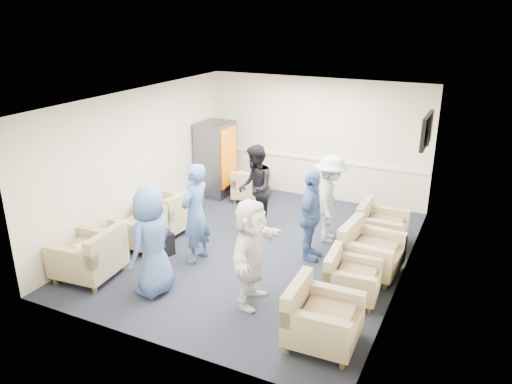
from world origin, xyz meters
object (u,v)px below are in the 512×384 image
at_px(person_front_left, 152,242).
at_px(person_mid_left, 195,214).
at_px(armchair_right_midfar, 368,253).
at_px(armchair_right_midnear, 349,279).
at_px(armchair_left_near, 92,257).
at_px(armchair_left_mid, 144,230).
at_px(person_back_right, 331,199).
at_px(vending_machine, 216,159).
at_px(person_mid_right, 311,216).
at_px(armchair_right_far, 379,227).
at_px(person_back_left, 255,188).
at_px(armchair_left_far, 170,214).
at_px(armchair_corner, 251,187).
at_px(armchair_right_near, 319,320).
at_px(person_front_right, 251,253).

height_order(person_front_left, person_mid_left, person_mid_left).
bearing_deg(armchair_right_midfar, armchair_right_midnear, -179.24).
bearing_deg(armchair_left_near, armchair_left_mid, 173.25).
relative_size(armchair_left_mid, person_front_left, 0.50).
bearing_deg(person_mid_left, armchair_right_midnear, 94.27).
distance_m(person_mid_left, person_back_right, 2.49).
relative_size(vending_machine, person_front_left, 1.00).
bearing_deg(person_mid_right, armchair_left_near, 123.32).
bearing_deg(person_mid_left, person_front_left, 2.69).
distance_m(person_front_left, person_mid_right, 2.70).
bearing_deg(armchair_left_mid, person_mid_right, 109.15).
height_order(armchair_right_far, vending_machine, vending_machine).
height_order(armchair_right_midfar, person_back_left, person_back_left).
height_order(armchair_left_far, armchair_corner, armchair_left_far).
height_order(armchair_left_mid, vending_machine, vending_machine).
xyz_separation_m(armchair_right_near, vending_machine, (-3.94, 4.23, 0.50)).
distance_m(armchair_left_mid, person_back_right, 3.43).
distance_m(armchair_left_mid, person_back_left, 2.22).
distance_m(armchair_left_near, person_mid_right, 3.62).
bearing_deg(armchair_left_mid, vending_machine, -174.48).
bearing_deg(armchair_right_midnear, armchair_corner, 42.25).
relative_size(armchair_corner, person_front_left, 0.54).
height_order(armchair_right_midnear, person_front_left, person_front_left).
bearing_deg(person_front_right, person_mid_left, 56.98).
bearing_deg(person_front_left, armchair_corner, -173.94).
bearing_deg(person_front_left, vending_machine, -162.08).
relative_size(armchair_right_near, armchair_right_far, 1.08).
xyz_separation_m(armchair_left_mid, armchair_left_far, (0.04, 0.76, 0.03)).
height_order(armchair_left_mid, person_front_right, person_front_right).
bearing_deg(person_mid_right, armchair_right_midnear, -137.11).
relative_size(armchair_right_far, person_back_right, 0.51).
height_order(armchair_right_midnear, vending_machine, vending_machine).
bearing_deg(armchair_left_mid, armchair_corner, 168.29).
bearing_deg(armchair_right_midnear, armchair_right_far, -3.61).
bearing_deg(armchair_left_far, vending_machine, -168.43).
relative_size(person_mid_left, person_mid_right, 1.09).
height_order(armchair_left_far, person_back_left, person_back_left).
height_order(armchair_left_near, person_mid_right, person_mid_right).
distance_m(armchair_left_near, armchair_right_midfar, 4.43).
bearing_deg(armchair_right_midnear, person_front_left, 108.80).
xyz_separation_m(armchair_right_far, person_mid_right, (-0.95, -1.07, 0.46)).
distance_m(armchair_right_midfar, armchair_right_far, 1.14).
bearing_deg(person_front_right, armchair_right_far, -28.70).
height_order(armchair_right_midnear, person_front_right, person_front_right).
bearing_deg(person_back_right, armchair_right_far, -85.96).
bearing_deg(vending_machine, armchair_right_midnear, -36.76).
distance_m(armchair_right_near, person_mid_left, 2.95).
distance_m(armchair_corner, person_mid_left, 3.04).
relative_size(armchair_left_near, person_mid_right, 0.62).
distance_m(person_back_right, person_mid_right, 0.83).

